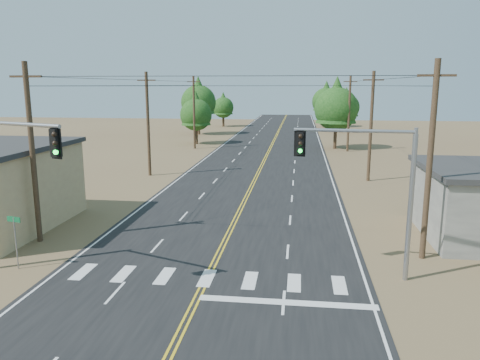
# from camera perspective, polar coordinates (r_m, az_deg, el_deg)

# --- Properties ---
(road) EXTENTS (15.00, 200.00, 0.02)m
(road) POSITION_cam_1_polar(r_m,az_deg,el_deg) (42.93, 1.69, -0.25)
(road) COLOR black
(road) RESTS_ON ground
(utility_pole_left_near) EXTENTS (1.80, 0.30, 10.00)m
(utility_pole_left_near) POSITION_cam_1_polar(r_m,az_deg,el_deg) (28.18, -23.98, 3.10)
(utility_pole_left_near) COLOR #4C3826
(utility_pole_left_near) RESTS_ON ground
(utility_pole_left_mid) EXTENTS (1.80, 0.30, 10.00)m
(utility_pole_left_mid) POSITION_cam_1_polar(r_m,az_deg,el_deg) (46.34, -11.15, 6.79)
(utility_pole_left_mid) COLOR #4C3826
(utility_pole_left_mid) RESTS_ON ground
(utility_pole_left_far) EXTENTS (1.80, 0.30, 10.00)m
(utility_pole_left_far) POSITION_cam_1_polar(r_m,az_deg,el_deg) (65.58, -5.62, 8.27)
(utility_pole_left_far) COLOR #4C3826
(utility_pole_left_far) RESTS_ON ground
(utility_pole_right_near) EXTENTS (1.80, 0.30, 10.00)m
(utility_pole_right_near) POSITION_cam_1_polar(r_m,az_deg,el_deg) (24.95, 22.14, 2.28)
(utility_pole_right_near) COLOR #4C3826
(utility_pole_right_near) RESTS_ON ground
(utility_pole_right_mid) EXTENTS (1.80, 0.30, 10.00)m
(utility_pole_right_mid) POSITION_cam_1_polar(r_m,az_deg,el_deg) (44.45, 15.67, 6.39)
(utility_pole_right_mid) COLOR #4C3826
(utility_pole_right_mid) RESTS_ON ground
(utility_pole_right_far) EXTENTS (1.80, 0.30, 10.00)m
(utility_pole_right_far) POSITION_cam_1_polar(r_m,az_deg,el_deg) (64.26, 13.14, 7.96)
(utility_pole_right_far) COLOR #4C3826
(utility_pole_right_far) RESTS_ON ground
(signal_mast_right) EXTENTS (5.34, 0.81, 6.96)m
(signal_mast_right) POSITION_cam_1_polar(r_m,az_deg,el_deg) (21.68, 16.32, 0.20)
(signal_mast_right) COLOR gray
(signal_mast_right) RESTS_ON ground
(street_sign) EXTENTS (0.77, 0.20, 2.62)m
(street_sign) POSITION_cam_1_polar(r_m,az_deg,el_deg) (24.93, -25.73, -5.96)
(street_sign) COLOR gray
(street_sign) RESTS_ON ground
(tree_left_near) EXTENTS (4.77, 4.77, 7.94)m
(tree_left_near) POSITION_cam_1_polar(r_m,az_deg,el_deg) (71.04, -5.39, 8.31)
(tree_left_near) COLOR #3F2D1E
(tree_left_near) RESTS_ON ground
(tree_left_mid) EXTENTS (6.22, 6.22, 10.36)m
(tree_left_mid) POSITION_cam_1_polar(r_m,az_deg,el_deg) (84.85, -5.09, 9.83)
(tree_left_mid) COLOR #3F2D1E
(tree_left_mid) RESTS_ON ground
(tree_left_far) EXTENTS (4.41, 4.41, 7.36)m
(tree_left_far) POSITION_cam_1_polar(r_m,az_deg,el_deg) (100.94, -2.06, 9.08)
(tree_left_far) COLOR #3F2D1E
(tree_left_far) RESTS_ON ground
(tree_right_near) EXTENTS (6.00, 6.00, 10.00)m
(tree_right_near) POSITION_cam_1_polar(r_m,az_deg,el_deg) (66.50, 11.68, 9.00)
(tree_right_near) COLOR #3F2D1E
(tree_right_near) RESTS_ON ground
(tree_right_mid) EXTENTS (5.06, 5.06, 8.43)m
(tree_right_mid) POSITION_cam_1_polar(r_m,az_deg,el_deg) (90.80, 12.80, 8.95)
(tree_right_mid) COLOR #3F2D1E
(tree_right_mid) RESTS_ON ground
(tree_right_far) EXTENTS (5.81, 5.81, 9.68)m
(tree_right_far) POSITION_cam_1_polar(r_m,az_deg,el_deg) (101.20, 10.46, 9.71)
(tree_right_far) COLOR #3F2D1E
(tree_right_far) RESTS_ON ground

